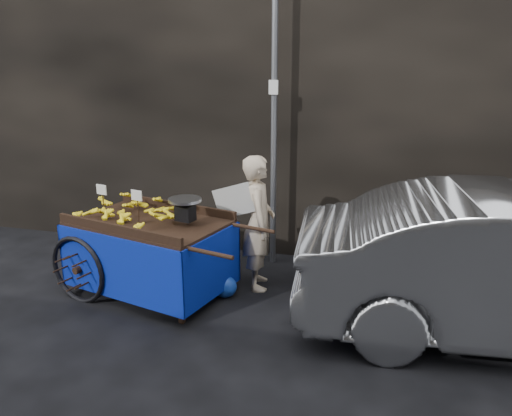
% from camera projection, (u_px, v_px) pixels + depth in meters
% --- Properties ---
extents(ground, '(80.00, 80.00, 0.00)m').
position_uv_depth(ground, '(223.00, 299.00, 5.92)').
color(ground, black).
rests_on(ground, ground).
extents(building_wall, '(13.50, 2.00, 5.00)m').
position_uv_depth(building_wall, '(300.00, 76.00, 7.52)').
color(building_wall, black).
rests_on(building_wall, ground).
extents(street_pole, '(0.12, 0.10, 4.00)m').
position_uv_depth(street_pole, '(274.00, 118.00, 6.48)').
color(street_pole, slate).
rests_on(street_pole, ground).
extents(banana_cart, '(2.64, 1.65, 1.33)m').
position_uv_depth(banana_cart, '(146.00, 227.00, 5.92)').
color(banana_cart, black).
rests_on(banana_cart, ground).
extents(vendor, '(0.84, 0.69, 1.66)m').
position_uv_depth(vendor, '(258.00, 223.00, 6.05)').
color(vendor, '#C1AC8F').
rests_on(vendor, ground).
extents(plastic_bag, '(0.30, 0.24, 0.27)m').
position_uv_depth(plastic_bag, '(224.00, 286.00, 5.94)').
color(plastic_bag, '#163EAB').
rests_on(plastic_bag, ground).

